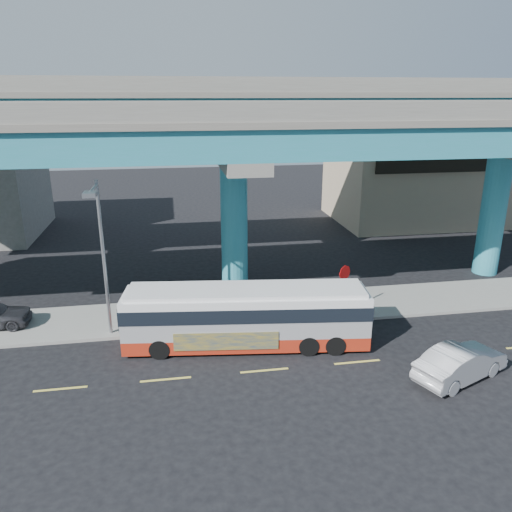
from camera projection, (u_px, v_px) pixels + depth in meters
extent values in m
plane|color=black|center=(263.00, 367.00, 20.75)|extent=(120.00, 120.00, 0.00)
cube|color=gray|center=(244.00, 311.00, 25.88)|extent=(70.00, 4.00, 0.15)
cube|color=#D8C64C|center=(60.00, 389.00, 19.18)|extent=(2.00, 0.12, 0.01)
cube|color=#D8C64C|center=(166.00, 379.00, 19.82)|extent=(2.00, 0.12, 0.01)
cube|color=#D8C64C|center=(264.00, 370.00, 20.47)|extent=(2.00, 0.12, 0.01)
cube|color=#D8C64C|center=(357.00, 362.00, 21.11)|extent=(2.00, 0.12, 0.01)
cube|color=#D8C64C|center=(444.00, 354.00, 21.75)|extent=(2.00, 0.12, 0.01)
cylinder|color=teal|center=(234.00, 227.00, 28.04)|extent=(1.50, 1.50, 7.40)
cube|color=gray|center=(233.00, 155.00, 26.80)|extent=(2.00, 12.00, 0.60)
cube|color=gray|center=(226.00, 133.00, 29.80)|extent=(1.80, 5.00, 1.20)
cylinder|color=teal|center=(493.00, 216.00, 30.61)|extent=(1.50, 1.50, 7.40)
cube|color=gray|center=(503.00, 149.00, 29.37)|extent=(2.00, 12.00, 0.60)
cube|color=gray|center=(471.00, 130.00, 32.37)|extent=(1.80, 5.00, 1.20)
cube|color=teal|center=(242.00, 142.00, 23.21)|extent=(52.00, 5.00, 1.40)
cube|color=gray|center=(242.00, 123.00, 22.94)|extent=(52.00, 5.40, 0.30)
cube|color=gray|center=(251.00, 112.00, 20.43)|extent=(52.00, 0.25, 0.80)
cube|color=gray|center=(235.00, 109.00, 25.12)|extent=(52.00, 0.25, 0.80)
cube|color=teal|center=(225.00, 110.00, 29.40)|extent=(52.00, 5.00, 1.40)
cube|color=gray|center=(225.00, 95.00, 29.13)|extent=(52.00, 5.40, 0.30)
cube|color=gray|center=(230.00, 84.00, 26.62)|extent=(52.00, 0.25, 0.80)
cube|color=gray|center=(220.00, 86.00, 31.30)|extent=(52.00, 0.25, 0.80)
cube|color=tan|center=(416.00, 181.00, 44.11)|extent=(14.00, 10.00, 7.00)
cube|color=black|center=(449.00, 164.00, 38.68)|extent=(12.00, 0.25, 1.20)
cube|color=#A12513|center=(246.00, 335.00, 22.39)|extent=(10.89, 3.58, 0.62)
cube|color=#ACABB0|center=(246.00, 315.00, 22.09)|extent=(10.89, 3.58, 1.34)
cube|color=black|center=(246.00, 306.00, 21.95)|extent=(10.96, 3.64, 0.62)
cube|color=silver|center=(246.00, 296.00, 21.80)|extent=(10.89, 3.58, 0.36)
cube|color=silver|center=(246.00, 290.00, 21.71)|extent=(10.46, 3.28, 0.18)
cube|color=black|center=(366.00, 307.00, 22.22)|extent=(0.31, 2.01, 1.07)
cube|color=black|center=(124.00, 311.00, 21.76)|extent=(0.31, 2.01, 1.07)
cube|color=navy|center=(226.00, 341.00, 21.15)|extent=(4.43, 0.60, 0.80)
cylinder|color=black|center=(160.00, 349.00, 21.27)|extent=(0.92, 0.38, 0.89)
cylinder|color=black|center=(166.00, 328.00, 23.21)|extent=(0.92, 0.38, 0.89)
cylinder|color=black|center=(309.00, 346.00, 21.55)|extent=(0.92, 0.38, 0.89)
cylinder|color=black|center=(302.00, 325.00, 23.49)|extent=(0.92, 0.38, 0.89)
cylinder|color=black|center=(335.00, 345.00, 21.60)|extent=(0.92, 0.38, 0.89)
cylinder|color=black|center=(327.00, 325.00, 23.54)|extent=(0.92, 0.38, 0.89)
imported|color=#AEAFB3|center=(461.00, 363.00, 19.72)|extent=(4.50, 5.27, 1.39)
cylinder|color=gray|center=(104.00, 260.00, 22.29)|extent=(0.16, 0.16, 7.19)
cylinder|color=gray|center=(93.00, 189.00, 20.33)|extent=(0.12, 1.94, 0.12)
cube|color=gray|center=(90.00, 194.00, 19.43)|extent=(0.50, 0.70, 0.18)
cylinder|color=gray|center=(343.00, 293.00, 25.07)|extent=(0.06, 0.06, 2.27)
cylinder|color=#B20A0A|center=(345.00, 273.00, 24.71)|extent=(0.70, 0.40, 0.79)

